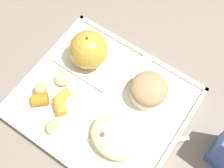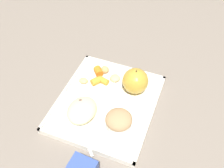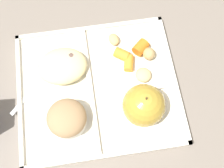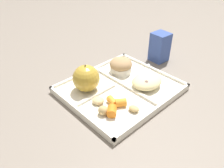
{
  "view_description": "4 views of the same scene",
  "coord_description": "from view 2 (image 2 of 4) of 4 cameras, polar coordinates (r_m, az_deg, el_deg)",
  "views": [
    {
      "loc": [
        0.15,
        -0.19,
        0.61
      ],
      "look_at": [
        -0.0,
        0.04,
        0.03
      ],
      "focal_mm": 49.09,
      "sensor_mm": 36.0,
      "label": 1
    },
    {
      "loc": [
        0.47,
        0.2,
        0.67
      ],
      "look_at": [
        -0.04,
        0.0,
        0.06
      ],
      "focal_mm": 41.76,
      "sensor_mm": 36.0,
      "label": 2
    },
    {
      "loc": [
        -0.0,
        0.2,
        0.58
      ],
      "look_at": [
        -0.03,
        0.01,
        0.04
      ],
      "focal_mm": 44.54,
      "sensor_mm": 36.0,
      "label": 3
    },
    {
      "loc": [
        -0.42,
        -0.4,
        0.43
      ],
      "look_at": [
        -0.03,
        0.01,
        0.04
      ],
      "focal_mm": 35.41,
      "sensor_mm": 36.0,
      "label": 4
    }
  ],
  "objects": [
    {
      "name": "potato_chunk_corner",
      "position": [
        0.89,
        0.68,
        1.3
      ],
      "size": [
        0.05,
        0.05,
        0.02
      ],
      "primitive_type": "ellipsoid",
      "rotation": [
        0.0,
        0.0,
        3.9
      ],
      "color": "tan",
      "rests_on": "lunch_tray"
    },
    {
      "name": "lunch_tray",
      "position": [
        0.84,
        -1.13,
        -4.28
      ],
      "size": [
        0.34,
        0.3,
        0.02
      ],
      "color": "silver",
      "rests_on": "ground"
    },
    {
      "name": "plastic_fork",
      "position": [
        0.77,
        -6.87,
        -10.24
      ],
      "size": [
        0.11,
        0.11,
        0.0
      ],
      "color": "silver",
      "rests_on": "lunch_tray"
    },
    {
      "name": "egg_noodle_pile",
      "position": [
        0.79,
        -6.59,
        -5.72
      ],
      "size": [
        0.11,
        0.09,
        0.04
      ],
      "primitive_type": "ellipsoid",
      "color": "beige",
      "rests_on": "lunch_tray"
    },
    {
      "name": "bran_muffin",
      "position": [
        0.76,
        1.5,
        -8.07
      ],
      "size": [
        0.08,
        0.08,
        0.06
      ],
      "color": "silver",
      "rests_on": "lunch_tray"
    },
    {
      "name": "green_apple",
      "position": [
        0.84,
        5.14,
        0.67
      ],
      "size": [
        0.08,
        0.08,
        0.09
      ],
      "color": "#B79333",
      "rests_on": "lunch_tray"
    },
    {
      "name": "carrot_slice_edge",
      "position": [
        0.88,
        -1.86,
        0.73
      ],
      "size": [
        0.03,
        0.04,
        0.02
      ],
      "primitive_type": "cylinder",
      "rotation": [
        0.0,
        1.57,
        1.34
      ],
      "color": "orange",
      "rests_on": "lunch_tray"
    },
    {
      "name": "carrot_slice_back",
      "position": [
        0.88,
        -3.55,
        0.65
      ],
      "size": [
        0.04,
        0.04,
        0.02
      ],
      "primitive_type": "cylinder",
      "rotation": [
        0.0,
        1.57,
        2.53
      ],
      "color": "orange",
      "rests_on": "lunch_tray"
    },
    {
      "name": "potato_chunk_golden",
      "position": [
        0.89,
        -6.28,
        0.73
      ],
      "size": [
        0.03,
        0.04,
        0.02
      ],
      "primitive_type": "ellipsoid",
      "rotation": [
        0.0,
        0.0,
        4.96
      ],
      "color": "tan",
      "rests_on": "lunch_tray"
    },
    {
      "name": "carrot_slice_near_corner",
      "position": [
        0.91,
        -3.0,
        2.81
      ],
      "size": [
        0.04,
        0.04,
        0.03
      ],
      "primitive_type": "cylinder",
      "rotation": [
        0.0,
        1.57,
        0.73
      ],
      "color": "orange",
      "rests_on": "lunch_tray"
    },
    {
      "name": "meatball_back",
      "position": [
        0.81,
        -6.74,
        -4.49
      ],
      "size": [
        0.04,
        0.04,
        0.04
      ],
      "primitive_type": "sphere",
      "color": "brown",
      "rests_on": "lunch_tray"
    },
    {
      "name": "ground",
      "position": [
        0.84,
        -1.14,
        -4.63
      ],
      "size": [
        6.0,
        6.0,
        0.0
      ],
      "primitive_type": "plane",
      "color": "slate"
    },
    {
      "name": "potato_chunk_small",
      "position": [
        0.91,
        -1.57,
        3.16
      ],
      "size": [
        0.03,
        0.03,
        0.03
      ],
      "primitive_type": "ellipsoid",
      "rotation": [
        0.0,
        0.0,
        0.02
      ],
      "color": "tan",
      "rests_on": "lunch_tray"
    },
    {
      "name": "meatball_side",
      "position": [
        0.79,
        -7.3,
        -6.1
      ],
      "size": [
        0.04,
        0.04,
        0.04
      ],
      "primitive_type": "sphere",
      "color": "#755B4C",
      "rests_on": "lunch_tray"
    }
  ]
}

